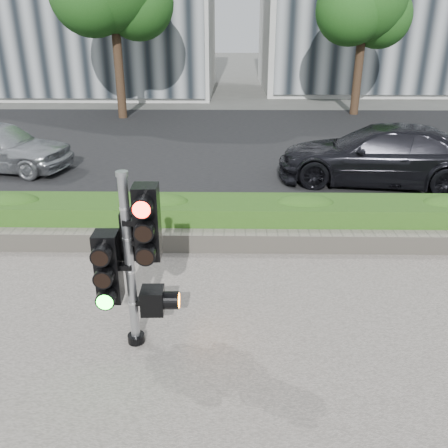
# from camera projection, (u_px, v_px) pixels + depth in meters

# --- Properties ---
(ground) EXTENTS (120.00, 120.00, 0.00)m
(ground) POSITION_uv_depth(u_px,v_px,m) (222.00, 311.00, 6.74)
(ground) COLOR #51514C
(ground) RESTS_ON ground
(road) EXTENTS (60.00, 13.00, 0.02)m
(road) POSITION_uv_depth(u_px,v_px,m) (228.00, 143.00, 15.92)
(road) COLOR black
(road) RESTS_ON ground
(curb) EXTENTS (60.00, 0.25, 0.12)m
(curb) POSITION_uv_depth(u_px,v_px,m) (225.00, 221.00, 9.61)
(curb) COLOR gray
(curb) RESTS_ON ground
(stone_wall) EXTENTS (12.00, 0.32, 0.34)m
(stone_wall) POSITION_uv_depth(u_px,v_px,m) (224.00, 241.00, 8.40)
(stone_wall) COLOR gray
(stone_wall) RESTS_ON sidewalk
(hedge) EXTENTS (12.00, 1.00, 0.68)m
(hedge) POSITION_uv_depth(u_px,v_px,m) (225.00, 218.00, 8.93)
(hedge) COLOR #59952D
(hedge) RESTS_ON sidewalk
(tree_right) EXTENTS (4.10, 3.58, 6.53)m
(tree_right) POSITION_uv_depth(u_px,v_px,m) (365.00, 3.00, 19.18)
(tree_right) COLOR black
(tree_right) RESTS_ON ground
(traffic_signal) EXTENTS (0.78, 0.57, 2.26)m
(traffic_signal) POSITION_uv_depth(u_px,v_px,m) (132.00, 253.00, 5.57)
(traffic_signal) COLOR black
(traffic_signal) RESTS_ON sidewalk
(car_dark) EXTENTS (5.25, 2.84, 1.44)m
(car_dark) POSITION_uv_depth(u_px,v_px,m) (380.00, 155.00, 11.75)
(car_dark) COLOR black
(car_dark) RESTS_ON road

